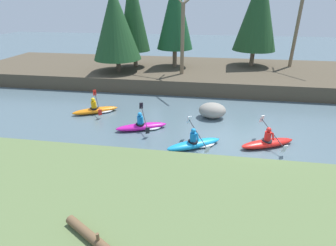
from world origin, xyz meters
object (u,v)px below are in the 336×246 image
kayaker_middle (196,143)px  kayaker_far_back (97,110)px  kayaker_trailing (143,126)px  driftwood_log (94,239)px  kayaker_lead (268,142)px  boulder_midstream (212,110)px

kayaker_middle → kayaker_far_back: same height
kayaker_trailing → driftwood_log: (0.70, -7.95, 0.70)m
kayaker_lead → driftwood_log: size_ratio=1.40×
kayaker_lead → kayaker_trailing: size_ratio=1.00×
kayaker_trailing → boulder_midstream: bearing=7.8°
boulder_midstream → driftwood_log: (-2.94, -10.13, 0.46)m
kayaker_lead → kayaker_far_back: same height
kayaker_far_back → boulder_midstream: (7.00, 0.37, 0.25)m
kayaker_far_back → kayaker_lead: bearing=-45.8°
kayaker_middle → kayaker_trailing: size_ratio=0.97×
kayaker_middle → driftwood_log: size_ratio=1.37×
boulder_midstream → kayaker_middle: bearing=-101.5°
kayaker_far_back → kayaker_trailing: bearing=-58.4°
kayaker_lead → boulder_midstream: (-2.62, 3.06, 0.23)m
kayaker_lead → kayaker_far_back: (-9.62, 2.69, -0.02)m
kayaker_lead → kayaker_middle: same height
kayaker_lead → driftwood_log: 9.02m
kayaker_middle → driftwood_log: bearing=-138.9°
kayaker_far_back → driftwood_log: driftwood_log is taller
kayaker_middle → driftwood_log: 6.90m
kayaker_middle → boulder_midstream: 3.71m
kayaker_far_back → boulder_midstream: size_ratio=1.66×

